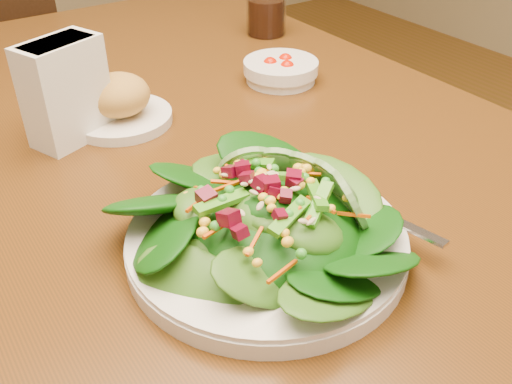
# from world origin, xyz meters

# --- Properties ---
(dining_table) EXTENTS (0.90, 1.40, 0.75)m
(dining_table) POSITION_xyz_m (0.00, 0.00, 0.65)
(dining_table) COLOR #512A0B
(dining_table) RESTS_ON ground_plane
(salad_plate) EXTENTS (0.30, 0.30, 0.09)m
(salad_plate) POSITION_xyz_m (-0.05, -0.26, 0.78)
(salad_plate) COLOR white
(salad_plate) RESTS_ON dining_table
(bread_plate) EXTENTS (0.15, 0.15, 0.08)m
(bread_plate) POSITION_xyz_m (-0.07, 0.10, 0.78)
(bread_plate) COLOR white
(bread_plate) RESTS_ON dining_table
(tomato_bowl) EXTENTS (0.13, 0.13, 0.04)m
(tomato_bowl) POSITION_xyz_m (0.22, 0.10, 0.77)
(tomato_bowl) COLOR white
(tomato_bowl) RESTS_ON dining_table
(drinking_glass) EXTENTS (0.08, 0.08, 0.14)m
(drinking_glass) POSITION_xyz_m (0.34, 0.31, 0.81)
(drinking_glass) COLOR silver
(drinking_glass) RESTS_ON dining_table
(napkin_holder) EXTENTS (0.12, 0.10, 0.14)m
(napkin_holder) POSITION_xyz_m (-0.14, 0.10, 0.83)
(napkin_holder) COLOR white
(napkin_holder) RESTS_ON dining_table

